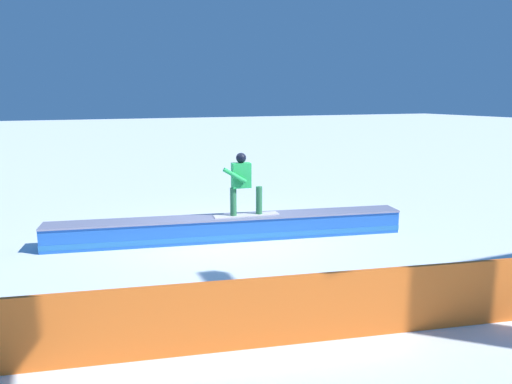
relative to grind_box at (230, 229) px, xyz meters
The scene contains 4 objects.
ground_plane 0.24m from the grind_box, ahead, with size 120.00×120.00×0.00m, color white.
grind_box is the anchor object (origin of this frame).
snowboarder 1.08m from the grind_box, 167.39° to the left, with size 1.47×0.48×1.38m.
safety_fence 4.77m from the grind_box, 90.00° to the left, with size 9.76×0.06×0.92m, color orange.
Camera 1 is at (3.48, 9.58, 3.10)m, focal length 33.65 mm.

